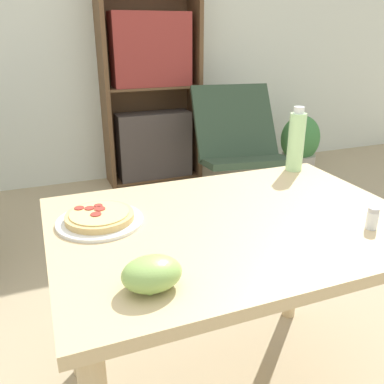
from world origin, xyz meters
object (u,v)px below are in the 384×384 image
Objects in this scene: pizza_on_plate at (100,218)px; salt_shaker at (372,218)px; drink_bottle at (296,141)px; potted_plant_floor at (300,145)px; lounge_chair_far at (239,165)px; bookshelf at (152,96)px; grape_bunch at (152,274)px.

pizza_on_plate is 3.95× the size of salt_shaker.
pizza_on_plate is at bearing -166.01° from drink_bottle.
potted_plant_floor is (2.17, 1.97, -0.49)m from pizza_on_plate.
lounge_chair_far is at bearing 70.34° from drink_bottle.
bookshelf is at bearing 90.06° from drink_bottle.
bookshelf is at bearing 134.83° from lounge_chair_far.
lounge_chair_far is 0.52× the size of bookshelf.
bookshelf is (0.10, 2.67, -0.02)m from salt_shaker.
lounge_chair_far is at bearing -156.72° from potted_plant_floor.
drink_bottle is 2.29m from potted_plant_floor.
salt_shaker reaches higher than pizza_on_plate.
pizza_on_plate is at bearing -137.69° from potted_plant_floor.
bookshelf is at bearing 164.77° from potted_plant_floor.
potted_plant_floor is at bearing 32.99° from lounge_chair_far.
salt_shaker is at bearing -24.09° from pizza_on_plate.
grape_bunch is at bearing -175.66° from salt_shaker.
pizza_on_plate reaches higher than potted_plant_floor.
drink_bottle reaches higher than potted_plant_floor.
potted_plant_floor is at bearing 52.98° from drink_bottle.
grape_bunch is 2.43m from lounge_chair_far.
lounge_chair_far reaches higher than potted_plant_floor.
grape_bunch is 0.98m from drink_bottle.
lounge_chair_far is 1.00m from bookshelf.
drink_bottle reaches higher than salt_shaker.
grape_bunch is at bearing -142.91° from drink_bottle.
grape_bunch is 0.25× the size of potted_plant_floor.
potted_plant_floor is at bearing 58.20° from salt_shaker.
grape_bunch is 0.53× the size of drink_bottle.
potted_plant_floor is at bearing 42.31° from pizza_on_plate.
grape_bunch is 0.69m from salt_shaker.
drink_bottle is at bearing -89.94° from bookshelf.
pizza_on_plate is 0.87m from drink_bottle.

